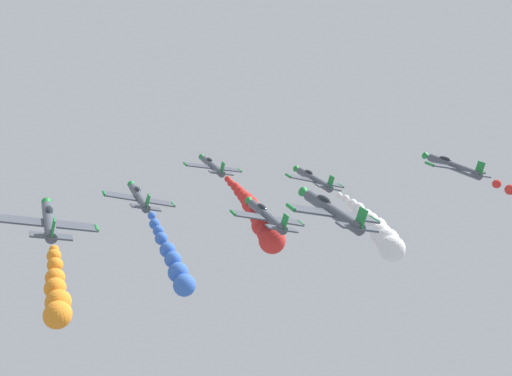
{
  "coord_description": "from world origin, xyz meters",
  "views": [
    {
      "loc": [
        -24.2,
        -56.57,
        149.8
      ],
      "look_at": [
        0.0,
        0.0,
        127.93
      ],
      "focal_mm": 36.7,
      "sensor_mm": 36.0,
      "label": 1
    }
  ],
  "objects_px": {
    "airplane_left_inner": "(139,197)",
    "airplane_left_outer": "(266,216)",
    "airplane_lead": "(212,166)",
    "airplane_trailing": "(453,166)",
    "airplane_right_inner": "(314,179)",
    "airplane_high_slot": "(332,210)",
    "airplane_right_outer": "(49,220)"
  },
  "relations": [
    {
      "from": "airplane_left_outer",
      "to": "airplane_lead",
      "type": "bearing_deg",
      "value": 87.33
    },
    {
      "from": "airplane_left_inner",
      "to": "airplane_right_inner",
      "type": "xyz_separation_m",
      "value": [
        24.91,
        -2.15,
        -0.15
      ]
    },
    {
      "from": "airplane_lead",
      "to": "airplane_left_inner",
      "type": "distance_m",
      "value": 17.23
    },
    {
      "from": "airplane_right_inner",
      "to": "airplane_trailing",
      "type": "relative_size",
      "value": 1.0
    },
    {
      "from": "airplane_lead",
      "to": "airplane_right_inner",
      "type": "bearing_deg",
      "value": -48.36
    },
    {
      "from": "airplane_left_outer",
      "to": "airplane_trailing",
      "type": "xyz_separation_m",
      "value": [
        26.28,
        -1.72,
        3.47
      ]
    },
    {
      "from": "airplane_right_inner",
      "to": "airplane_lead",
      "type": "bearing_deg",
      "value": 131.64
    },
    {
      "from": "airplane_high_slot",
      "to": "airplane_left_inner",
      "type": "bearing_deg",
      "value": 114.92
    },
    {
      "from": "airplane_left_inner",
      "to": "airplane_lead",
      "type": "bearing_deg",
      "value": 37.6
    },
    {
      "from": "airplane_right_inner",
      "to": "airplane_left_outer",
      "type": "height_order",
      "value": "airplane_left_outer"
    },
    {
      "from": "airplane_left_inner",
      "to": "airplane_high_slot",
      "type": "height_order",
      "value": "airplane_high_slot"
    },
    {
      "from": "airplane_left_inner",
      "to": "airplane_right_inner",
      "type": "height_order",
      "value": "airplane_left_inner"
    },
    {
      "from": "airplane_right_outer",
      "to": "airplane_high_slot",
      "type": "xyz_separation_m",
      "value": [
        23.84,
        -14.38,
        2.6
      ]
    },
    {
      "from": "airplane_lead",
      "to": "airplane_high_slot",
      "type": "bearing_deg",
      "value": -91.58
    },
    {
      "from": "airplane_lead",
      "to": "airplane_left_inner",
      "type": "xyz_separation_m",
      "value": [
        -13.65,
        -10.51,
        0.35
      ]
    },
    {
      "from": "airplane_left_outer",
      "to": "airplane_right_outer",
      "type": "distance_m",
      "value": 24.03
    },
    {
      "from": "airplane_left_inner",
      "to": "airplane_left_outer",
      "type": "height_order",
      "value": "airplane_left_outer"
    },
    {
      "from": "airplane_lead",
      "to": "airplane_right_outer",
      "type": "height_order",
      "value": "airplane_right_outer"
    },
    {
      "from": "airplane_lead",
      "to": "airplane_trailing",
      "type": "distance_m",
      "value": 35.78
    },
    {
      "from": "airplane_trailing",
      "to": "airplane_left_inner",
      "type": "bearing_deg",
      "value": 159.43
    },
    {
      "from": "airplane_lead",
      "to": "airplane_trailing",
      "type": "relative_size",
      "value": 1.0
    },
    {
      "from": "airplane_lead",
      "to": "airplane_high_slot",
      "type": "height_order",
      "value": "airplane_high_slot"
    },
    {
      "from": "airplane_left_outer",
      "to": "airplane_high_slot",
      "type": "relative_size",
      "value": 1.0
    },
    {
      "from": "airplane_lead",
      "to": "airplane_right_outer",
      "type": "bearing_deg",
      "value": -136.9
    },
    {
      "from": "airplane_left_inner",
      "to": "airplane_left_outer",
      "type": "bearing_deg",
      "value": -45.66
    },
    {
      "from": "airplane_right_outer",
      "to": "airplane_right_inner",
      "type": "bearing_deg",
      "value": 16.37
    },
    {
      "from": "airplane_lead",
      "to": "airplane_trailing",
      "type": "xyz_separation_m",
      "value": [
        25.19,
        -25.09,
        4.02
      ]
    },
    {
      "from": "airplane_left_outer",
      "to": "airplane_right_outer",
      "type": "relative_size",
      "value": 1.0
    },
    {
      "from": "airplane_left_outer",
      "to": "airplane_trailing",
      "type": "height_order",
      "value": "airplane_trailing"
    },
    {
      "from": "airplane_trailing",
      "to": "airplane_left_outer",
      "type": "bearing_deg",
      "value": 176.26
    },
    {
      "from": "airplane_trailing",
      "to": "airplane_high_slot",
      "type": "distance_m",
      "value": 29.2
    },
    {
      "from": "airplane_left_outer",
      "to": "airplane_trailing",
      "type": "bearing_deg",
      "value": -3.74
    }
  ]
}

